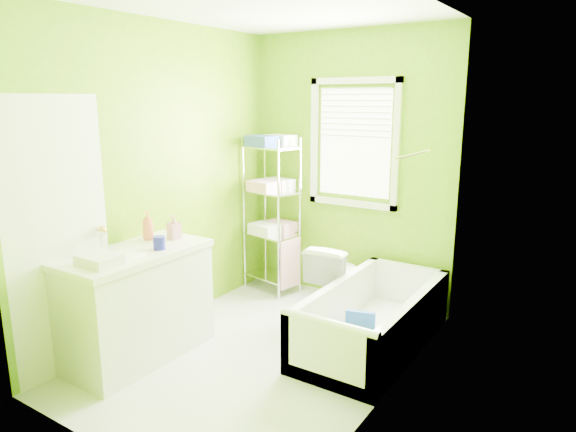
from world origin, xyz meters
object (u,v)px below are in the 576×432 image
Objects in this scene: bathtub at (372,327)px; toilet at (335,278)px; vanity at (136,301)px; wire_shelf_unit at (273,198)px.

toilet is at bearing 142.46° from bathtub.
vanity is 0.71× the size of wire_shelf_unit.
bathtub is at bearing 38.23° from vanity.
toilet is (-0.57, 0.44, 0.18)m from bathtub.
toilet is 1.07m from wire_shelf_unit.
vanity reaches higher than toilet.
vanity is at bearing 55.26° from toilet.
vanity is at bearing -141.77° from bathtub.
bathtub is 1.87m from vanity.
vanity is (-1.45, -1.14, 0.29)m from bathtub.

